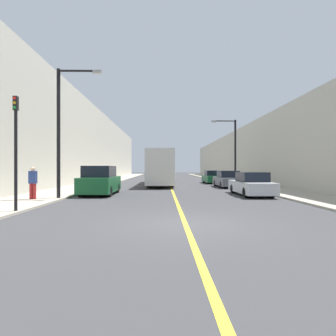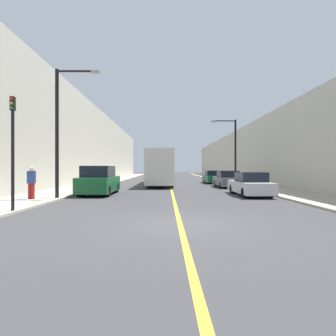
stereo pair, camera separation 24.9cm
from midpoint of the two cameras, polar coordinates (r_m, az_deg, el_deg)
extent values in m
plane|color=#38383A|center=(8.47, 2.93, -12.07)|extent=(200.00, 200.00, 0.00)
cube|color=#A89E8C|center=(39.01, -11.98, -2.52)|extent=(3.49, 72.00, 0.10)
cube|color=#A89E8C|center=(39.25, 11.62, -2.50)|extent=(3.49, 72.00, 0.10)
cube|color=#B7B2A3|center=(39.99, -17.27, 4.64)|extent=(4.00, 72.00, 10.00)
cube|color=#B7B2A3|center=(40.23, 16.84, 2.64)|extent=(4.00, 72.00, 7.24)
cube|color=gold|center=(38.31, -0.14, -2.64)|extent=(0.16, 72.00, 0.01)
cube|color=silver|center=(27.76, -1.87, 0.19)|extent=(2.50, 12.57, 3.13)
cube|color=black|center=(21.51, -2.12, 1.70)|extent=(2.12, 0.04, 1.41)
cylinder|color=black|center=(23.93, -4.35, -3.07)|extent=(0.55, 0.97, 0.97)
cylinder|color=black|center=(23.90, 0.33, -3.08)|extent=(0.55, 0.97, 0.97)
cylinder|color=black|center=(31.71, -3.52, -2.32)|extent=(0.55, 0.97, 0.97)
cylinder|color=black|center=(31.68, 0.00, -2.32)|extent=(0.55, 0.97, 0.97)
cube|color=#145128|center=(18.04, -14.88, -3.43)|extent=(1.98, 4.43, 0.97)
cube|color=black|center=(17.79, -15.05, -0.73)|extent=(1.75, 2.44, 0.73)
cube|color=black|center=(15.92, -16.77, -3.27)|extent=(1.69, 0.04, 0.44)
cylinder|color=black|center=(16.95, -18.55, -4.84)|extent=(0.44, 0.68, 0.68)
cylinder|color=black|center=(16.55, -13.41, -4.96)|extent=(0.44, 0.68, 0.68)
cylinder|color=black|center=(19.58, -16.11, -4.19)|extent=(0.44, 0.68, 0.68)
cylinder|color=black|center=(19.24, -11.64, -4.26)|extent=(0.44, 0.68, 0.68)
cube|color=silver|center=(17.79, 17.18, -3.96)|extent=(1.78, 4.57, 0.71)
cube|color=black|center=(17.54, 17.42, -1.85)|extent=(1.57, 2.06, 0.61)
cube|color=black|center=(15.66, 19.76, -4.04)|extent=(1.52, 0.04, 0.32)
cylinder|color=black|center=(16.25, 16.40, -5.15)|extent=(0.39, 0.62, 0.62)
cylinder|color=black|center=(16.72, 20.98, -5.01)|extent=(0.39, 0.62, 0.62)
cylinder|color=black|center=(18.96, 13.84, -4.41)|extent=(0.39, 0.62, 0.62)
cylinder|color=black|center=(19.37, 17.83, -4.32)|extent=(0.39, 0.62, 0.62)
cube|color=#51565B|center=(24.65, 12.49, -2.84)|extent=(1.86, 4.45, 0.72)
cube|color=black|center=(24.41, 12.62, -1.29)|extent=(1.64, 2.00, 0.62)
cube|color=black|center=(22.52, 13.80, -2.78)|extent=(1.58, 0.04, 0.33)
cylinder|color=black|center=(23.16, 11.54, -3.61)|extent=(0.41, 0.62, 0.62)
cylinder|color=black|center=(23.51, 15.00, -3.56)|extent=(0.41, 0.62, 0.62)
cylinder|color=black|center=(25.86, 10.21, -3.23)|extent=(0.41, 0.62, 0.62)
cylinder|color=black|center=(26.18, 13.33, -3.19)|extent=(0.41, 0.62, 0.62)
cube|color=#145128|center=(30.72, 9.37, -2.30)|extent=(1.80, 4.42, 0.70)
cube|color=black|center=(30.48, 9.45, -1.09)|extent=(1.59, 1.99, 0.60)
cube|color=black|center=(28.57, 10.16, -2.22)|extent=(1.53, 0.04, 0.32)
cylinder|color=black|center=(29.26, 8.50, -2.86)|extent=(0.40, 0.62, 0.62)
cylinder|color=black|center=(29.52, 11.19, -2.83)|extent=(0.40, 0.62, 0.62)
cylinder|color=black|center=(31.96, 7.69, -2.61)|extent=(0.40, 0.62, 0.62)
cylinder|color=black|center=(32.20, 10.16, -2.59)|extent=(0.40, 0.62, 0.62)
cylinder|color=black|center=(15.98, -23.15, 6.94)|extent=(0.20, 0.20, 7.20)
cylinder|color=black|center=(16.41, -19.43, 19.32)|extent=(2.17, 0.12, 0.12)
cube|color=#999993|center=(16.11, -15.55, 19.51)|extent=(0.50, 0.24, 0.16)
cylinder|color=black|center=(27.25, 14.18, 3.35)|extent=(0.20, 0.20, 6.52)
cylinder|color=black|center=(27.35, 11.95, 10.00)|extent=(2.17, 0.12, 0.12)
cube|color=#999993|center=(27.12, 9.68, 9.98)|extent=(0.50, 0.24, 0.16)
cylinder|color=black|center=(11.86, -30.74, 1.40)|extent=(0.12, 0.12, 3.92)
cube|color=black|center=(12.12, -30.75, 12.02)|extent=(0.16, 0.16, 0.55)
cylinder|color=red|center=(12.09, -30.96, 12.94)|extent=(0.11, 0.02, 0.11)
cylinder|color=gold|center=(12.05, -30.96, 12.10)|extent=(0.11, 0.02, 0.11)
cylinder|color=green|center=(12.01, -30.96, 11.25)|extent=(0.11, 0.02, 0.11)
cylinder|color=maroon|center=(15.91, -28.04, -4.50)|extent=(0.18, 0.18, 0.84)
cylinder|color=maroon|center=(15.83, -27.47, -4.52)|extent=(0.18, 0.18, 0.84)
cube|color=navy|center=(15.83, -27.76, -1.79)|extent=(0.39, 0.21, 0.67)
sphere|color=beige|center=(15.82, -27.76, -0.14)|extent=(0.25, 0.25, 0.25)
camera|label=1|loc=(0.12, -90.27, 0.00)|focal=28.00mm
camera|label=2|loc=(0.12, 89.73, 0.00)|focal=28.00mm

